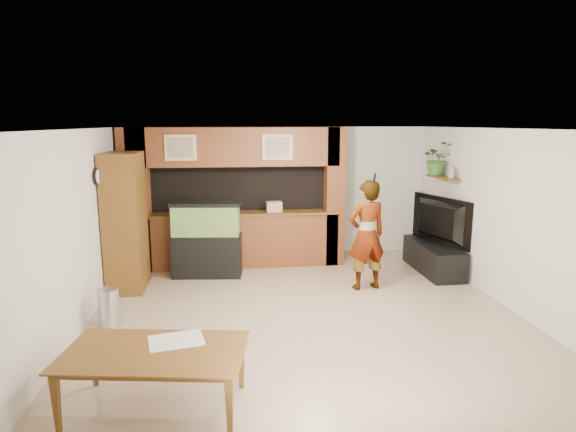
{
  "coord_description": "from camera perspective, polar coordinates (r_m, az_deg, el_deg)",
  "views": [
    {
      "loc": [
        -1.05,
        -6.37,
        2.68
      ],
      "look_at": [
        -0.17,
        0.6,
        1.31
      ],
      "focal_mm": 30.0,
      "sensor_mm": 36.0,
      "label": 1
    }
  ],
  "objects": [
    {
      "name": "floor",
      "position": [
        6.99,
        2.02,
        -11.55
      ],
      "size": [
        6.5,
        6.5,
        0.0
      ],
      "primitive_type": "plane",
      "color": "tan",
      "rests_on": "ground"
    },
    {
      "name": "ceiling",
      "position": [
        6.46,
        2.17,
        10.28
      ],
      "size": [
        6.5,
        6.5,
        0.0
      ],
      "primitive_type": "plane",
      "color": "white",
      "rests_on": "wall_back"
    },
    {
      "name": "wall_back",
      "position": [
        9.77,
        -0.97,
        2.88
      ],
      "size": [
        6.0,
        0.0,
        6.0
      ],
      "primitive_type": "plane",
      "rotation": [
        1.57,
        0.0,
        0.0
      ],
      "color": "beige",
      "rests_on": "floor"
    },
    {
      "name": "wall_left",
      "position": [
        6.8,
        -23.71,
        -1.65
      ],
      "size": [
        0.0,
        6.5,
        6.5
      ],
      "primitive_type": "plane",
      "rotation": [
        1.57,
        0.0,
        1.57
      ],
      "color": "beige",
      "rests_on": "floor"
    },
    {
      "name": "wall_right",
      "position": [
        7.67,
        24.8,
        -0.39
      ],
      "size": [
        0.0,
        6.5,
        6.5
      ],
      "primitive_type": "plane",
      "rotation": [
        1.57,
        0.0,
        -1.57
      ],
      "color": "beige",
      "rests_on": "floor"
    },
    {
      "name": "partition",
      "position": [
        9.11,
        -6.5,
        2.3
      ],
      "size": [
        4.2,
        0.99,
        2.6
      ],
      "color": "brown",
      "rests_on": "floor"
    },
    {
      "name": "wall_clock",
      "position": [
        7.66,
        -21.73,
        4.37
      ],
      "size": [
        0.05,
        0.25,
        0.25
      ],
      "color": "black",
      "rests_on": "wall_left"
    },
    {
      "name": "wall_shelf",
      "position": [
        9.24,
        17.86,
        4.38
      ],
      "size": [
        0.25,
        0.9,
        0.04
      ],
      "primitive_type": "cube",
      "color": "brown",
      "rests_on": "wall_right"
    },
    {
      "name": "pantry_cabinet",
      "position": [
        8.17,
        -18.72,
        -0.66
      ],
      "size": [
        0.56,
        0.91,
        2.22
      ],
      "primitive_type": "cube",
      "color": "brown",
      "rests_on": "floor"
    },
    {
      "name": "trash_can",
      "position": [
        6.98,
        -20.45,
        -10.07
      ],
      "size": [
        0.28,
        0.28,
        0.51
      ],
      "primitive_type": "cylinder",
      "color": "#B2B2B7",
      "rests_on": "floor"
    },
    {
      "name": "aquarium",
      "position": [
        8.57,
        -9.61,
        -2.85
      ],
      "size": [
        1.2,
        0.45,
        1.33
      ],
      "rotation": [
        0.0,
        0.0,
        -0.11
      ],
      "color": "black",
      "rests_on": "floor"
    },
    {
      "name": "tv_stand",
      "position": [
        9.2,
        16.85,
        -4.73
      ],
      "size": [
        0.57,
        1.56,
        0.52
      ],
      "primitive_type": "cube",
      "color": "black",
      "rests_on": "floor"
    },
    {
      "name": "television",
      "position": [
        9.04,
        17.09,
        -0.54
      ],
      "size": [
        0.64,
        1.47,
        0.85
      ],
      "primitive_type": "imported",
      "rotation": [
        0.0,
        0.0,
        1.88
      ],
      "color": "black",
      "rests_on": "tv_stand"
    },
    {
      "name": "photo_frame",
      "position": [
        8.96,
        18.71,
        4.88
      ],
      "size": [
        0.04,
        0.14,
        0.19
      ],
      "primitive_type": "cube",
      "rotation": [
        0.0,
        0.0,
        -0.08
      ],
      "color": "tan",
      "rests_on": "wall_shelf"
    },
    {
      "name": "potted_plant",
      "position": [
        9.38,
        17.28,
        6.55
      ],
      "size": [
        0.6,
        0.53,
        0.62
      ],
      "primitive_type": "imported",
      "rotation": [
        0.0,
        0.0,
        0.08
      ],
      "color": "#315E25",
      "rests_on": "wall_shelf"
    },
    {
      "name": "person",
      "position": [
        7.87,
        9.29,
        -2.25
      ],
      "size": [
        0.73,
        0.56,
        1.79
      ],
      "primitive_type": "imported",
      "rotation": [
        0.0,
        0.0,
        3.35
      ],
      "color": "#8E6E4E",
      "rests_on": "floor"
    },
    {
      "name": "microphone",
      "position": [
        7.57,
        10.22,
        4.43
      ],
      "size": [
        0.04,
        0.1,
        0.16
      ],
      "primitive_type": "cylinder",
      "rotation": [
        0.44,
        0.0,
        0.0
      ],
      "color": "black",
      "rests_on": "person"
    },
    {
      "name": "dining_table",
      "position": [
        4.93,
        -15.51,
        -18.37
      ],
      "size": [
        1.82,
        1.2,
        0.59
      ],
      "primitive_type": "imported",
      "rotation": [
        0.0,
        0.0,
        -0.16
      ],
      "color": "brown",
      "rests_on": "floor"
    },
    {
      "name": "newspaper_a",
      "position": [
        4.96,
        -13.12,
        -14.16
      ],
      "size": [
        0.59,
        0.48,
        0.01
      ],
      "primitive_type": "cube",
      "rotation": [
        0.0,
        0.0,
        0.21
      ],
      "color": "silver",
      "rests_on": "dining_table"
    },
    {
      "name": "counter_box",
      "position": [
        8.99,
        -1.67,
        1.11
      ],
      "size": [
        0.3,
        0.21,
        0.19
      ],
      "primitive_type": "cube",
      "rotation": [
        0.0,
        0.0,
        0.06
      ],
      "color": "tan",
      "rests_on": "partition"
    }
  ]
}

